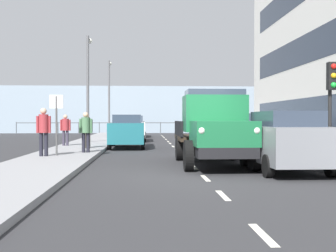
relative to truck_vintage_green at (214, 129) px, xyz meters
name	(u,v)px	position (x,y,z in m)	size (l,w,h in m)	color
ground_plane	(175,148)	(0.68, -8.27, -1.18)	(80.00, 80.00, 0.00)	#2D2D30
sidewalk_left	(265,146)	(-4.02, -8.27, -1.10)	(2.62, 41.05, 0.15)	gray
sidewalk_right	(83,147)	(5.39, -8.27, -1.10)	(2.62, 41.05, 0.15)	gray
road_centreline_markings	(176,149)	(0.68, -7.29, -1.17)	(0.12, 36.63, 0.01)	silver
sea_horizon	(159,110)	(0.68, -31.80, 1.32)	(80.00, 0.80, 5.00)	#8C9EAD
seawall_railing	(160,125)	(0.68, -28.20, -0.26)	(28.08, 0.08, 1.20)	#4C5156
truck_vintage_green	(214,129)	(0.00, 0.00, 0.00)	(2.17, 5.64, 2.43)	black
car_grey_kerbside_near	(284,140)	(-1.76, 1.48, -0.28)	(1.84, 4.15, 1.72)	slate
car_silver_kerbside_1	(243,134)	(-1.76, -3.61, -0.28)	(1.89, 3.81, 1.72)	#B7BABF
car_teal_oppositeside_0	(127,131)	(3.13, -8.69, -0.28)	(1.82, 4.59, 1.72)	#1E6670
car_white_oppositeside_1	(131,128)	(3.13, -15.18, -0.28)	(1.94, 4.17, 1.72)	white
car_black_oppositeside_2	(134,126)	(3.13, -21.70, -0.28)	(1.82, 4.52, 1.72)	black
pedestrian_in_dark_coat	(44,128)	(5.90, -2.20, 0.01)	(0.53, 0.34, 1.76)	black
pedestrian_couple_b	(86,129)	(4.61, -3.82, -0.07)	(0.53, 0.34, 1.63)	black
pedestrian_couple_a	(87,128)	(4.91, -6.37, -0.10)	(0.53, 0.34, 1.59)	#4C473D
pedestrian_near_railing	(65,127)	(6.25, -8.30, -0.11)	(0.53, 0.34, 1.58)	#383342
traffic_light_near	(331,89)	(-3.85, -0.07, 1.29)	(0.28, 0.41, 3.20)	black
lamp_post_promenade	(88,79)	(5.54, -11.58, 2.69)	(0.32, 1.14, 6.21)	#59595B
lamp_post_far	(109,91)	(5.26, -22.81, 2.74)	(0.32, 1.14, 6.31)	#59595B
street_sign	(56,114)	(5.49, -2.46, 0.50)	(0.50, 0.07, 2.25)	#4C4C4C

